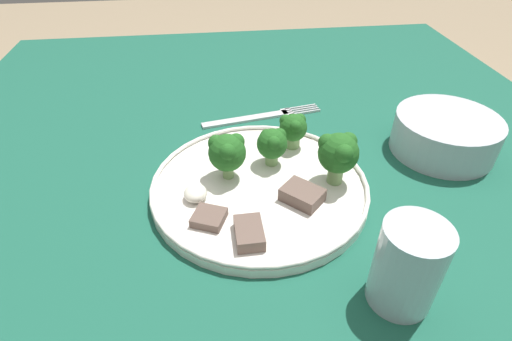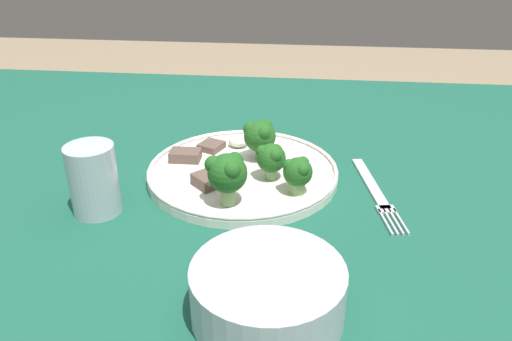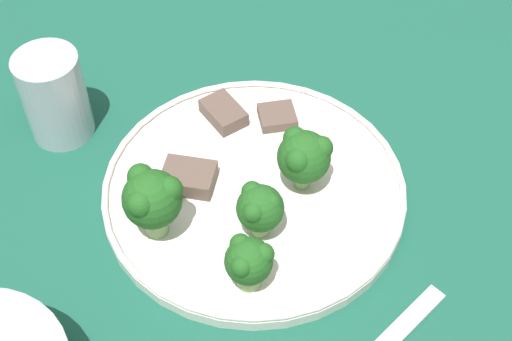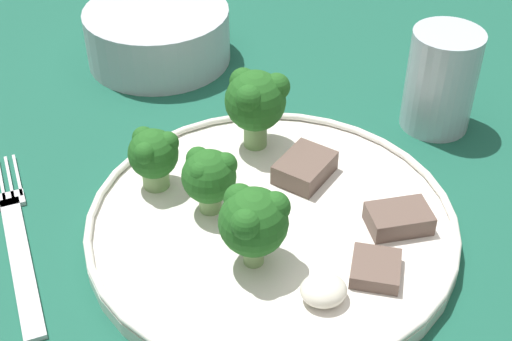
{
  "view_description": "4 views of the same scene",
  "coord_description": "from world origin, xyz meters",
  "px_view_note": "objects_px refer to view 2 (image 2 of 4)",
  "views": [
    {
      "loc": [
        0.37,
        -0.07,
        1.07
      ],
      "look_at": [
        -0.04,
        -0.02,
        0.75
      ],
      "focal_mm": 28.0,
      "sensor_mm": 36.0,
      "label": 1
    },
    {
      "loc": [
        -0.11,
        0.63,
        1.08
      ],
      "look_at": [
        -0.05,
        0.01,
        0.76
      ],
      "focal_mm": 35.0,
      "sensor_mm": 36.0,
      "label": 2
    },
    {
      "loc": [
        -0.37,
        0.21,
        1.26
      ],
      "look_at": [
        -0.04,
        -0.01,
        0.79
      ],
      "focal_mm": 50.0,
      "sensor_mm": 36.0,
      "label": 3
    },
    {
      "loc": [
        -0.11,
        -0.4,
        1.11
      ],
      "look_at": [
        -0.03,
        0.01,
        0.77
      ],
      "focal_mm": 50.0,
      "sensor_mm": 36.0,
      "label": 4
    }
  ],
  "objects_px": {
    "fork": "(376,192)",
    "cream_bowl": "(268,294)",
    "drinking_glass": "(94,183)",
    "dinner_plate": "(243,172)"
  },
  "relations": [
    {
      "from": "cream_bowl",
      "to": "drinking_glass",
      "type": "height_order",
      "value": "drinking_glass"
    },
    {
      "from": "drinking_glass",
      "to": "dinner_plate",
      "type": "bearing_deg",
      "value": -147.17
    },
    {
      "from": "fork",
      "to": "cream_bowl",
      "type": "relative_size",
      "value": 1.4
    },
    {
      "from": "dinner_plate",
      "to": "drinking_glass",
      "type": "relative_size",
      "value": 3.0
    },
    {
      "from": "fork",
      "to": "cream_bowl",
      "type": "bearing_deg",
      "value": 62.82
    },
    {
      "from": "dinner_plate",
      "to": "cream_bowl",
      "type": "height_order",
      "value": "cream_bowl"
    },
    {
      "from": "dinner_plate",
      "to": "fork",
      "type": "xyz_separation_m",
      "value": [
        -0.19,
        0.03,
        -0.01
      ]
    },
    {
      "from": "dinner_plate",
      "to": "drinking_glass",
      "type": "distance_m",
      "value": 0.21
    },
    {
      "from": "drinking_glass",
      "to": "cream_bowl",
      "type": "bearing_deg",
      "value": 144.9
    },
    {
      "from": "dinner_plate",
      "to": "cream_bowl",
      "type": "distance_m",
      "value": 0.29
    }
  ]
}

